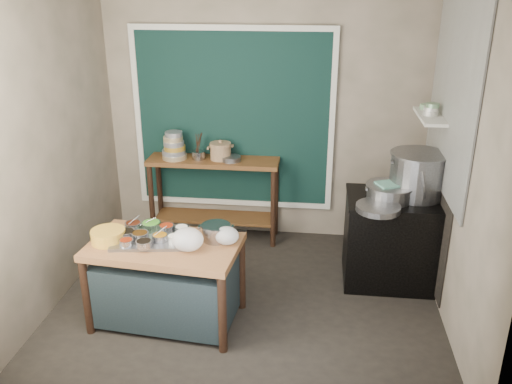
# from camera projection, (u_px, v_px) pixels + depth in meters

# --- Properties ---
(floor) EXTENTS (3.50, 3.00, 0.02)m
(floor) POSITION_uv_depth(u_px,v_px,m) (248.00, 301.00, 5.08)
(floor) COLOR black
(floor) RESTS_ON ground
(back_wall) EXTENTS (3.50, 0.02, 2.80)m
(back_wall) POSITION_uv_depth(u_px,v_px,m) (265.00, 116.00, 5.95)
(back_wall) COLOR gray
(back_wall) RESTS_ON floor
(left_wall) EXTENTS (0.02, 3.00, 2.80)m
(left_wall) POSITION_uv_depth(u_px,v_px,m) (48.00, 151.00, 4.75)
(left_wall) COLOR gray
(left_wall) RESTS_ON floor
(right_wall) EXTENTS (0.02, 3.00, 2.80)m
(right_wall) POSITION_uv_depth(u_px,v_px,m) (463.00, 166.00, 4.36)
(right_wall) COLOR gray
(right_wall) RESTS_ON floor
(curtain_panel) EXTENTS (2.10, 0.02, 1.90)m
(curtain_panel) POSITION_uv_depth(u_px,v_px,m) (233.00, 120.00, 5.97)
(curtain_panel) COLOR black
(curtain_panel) RESTS_ON back_wall
(curtain_frame) EXTENTS (2.22, 0.03, 2.02)m
(curtain_frame) POSITION_uv_depth(u_px,v_px,m) (233.00, 120.00, 5.96)
(curtain_frame) COLOR beige
(curtain_frame) RESTS_ON back_wall
(tile_panel) EXTENTS (0.02, 1.70, 1.70)m
(tile_panel) POSITION_uv_depth(u_px,v_px,m) (452.00, 97.00, 4.70)
(tile_panel) COLOR #B2B2AA
(tile_panel) RESTS_ON right_wall
(soot_patch) EXTENTS (0.01, 1.30, 1.30)m
(soot_patch) POSITION_uv_depth(u_px,v_px,m) (435.00, 213.00, 5.22)
(soot_patch) COLOR black
(soot_patch) RESTS_ON right_wall
(wall_shelf) EXTENTS (0.22, 0.70, 0.03)m
(wall_shelf) POSITION_uv_depth(u_px,v_px,m) (430.00, 116.00, 5.08)
(wall_shelf) COLOR beige
(wall_shelf) RESTS_ON right_wall
(prep_table) EXTENTS (1.31, 0.83, 0.75)m
(prep_table) POSITION_uv_depth(u_px,v_px,m) (167.00, 282.00, 4.66)
(prep_table) COLOR #935D35
(prep_table) RESTS_ON floor
(back_counter) EXTENTS (1.45, 0.40, 0.95)m
(back_counter) POSITION_uv_depth(u_px,v_px,m) (214.00, 199.00, 6.14)
(back_counter) COLOR brown
(back_counter) RESTS_ON floor
(stove_block) EXTENTS (0.90, 0.68, 0.85)m
(stove_block) POSITION_uv_depth(u_px,v_px,m) (392.00, 241.00, 5.27)
(stove_block) COLOR black
(stove_block) RESTS_ON floor
(stove_top) EXTENTS (0.92, 0.69, 0.03)m
(stove_top) POSITION_uv_depth(u_px,v_px,m) (396.00, 199.00, 5.11)
(stove_top) COLOR black
(stove_top) RESTS_ON stove_block
(condiment_tray) EXTENTS (0.68, 0.53, 0.03)m
(condiment_tray) POSITION_uv_depth(u_px,v_px,m) (150.00, 238.00, 4.58)
(condiment_tray) COLOR gray
(condiment_tray) RESTS_ON prep_table
(condiment_bowls) EXTENTS (0.58, 0.48, 0.07)m
(condiment_bowls) POSITION_uv_depth(u_px,v_px,m) (148.00, 233.00, 4.58)
(condiment_bowls) COLOR gray
(condiment_bowls) RESTS_ON condiment_tray
(yellow_basin) EXTENTS (0.32, 0.32, 0.11)m
(yellow_basin) POSITION_uv_depth(u_px,v_px,m) (108.00, 236.00, 4.52)
(yellow_basin) COLOR orange
(yellow_basin) RESTS_ON prep_table
(saucepan) EXTENTS (0.28, 0.28, 0.14)m
(saucepan) POSITION_uv_depth(u_px,v_px,m) (216.00, 232.00, 4.56)
(saucepan) COLOR gray
(saucepan) RESTS_ON prep_table
(plastic_bag_a) EXTENTS (0.27, 0.23, 0.19)m
(plastic_bag_a) POSITION_uv_depth(u_px,v_px,m) (188.00, 239.00, 4.37)
(plastic_bag_a) COLOR white
(plastic_bag_a) RESTS_ON prep_table
(plastic_bag_b) EXTENTS (0.25, 0.23, 0.15)m
(plastic_bag_b) POSITION_uv_depth(u_px,v_px,m) (227.00, 236.00, 4.48)
(plastic_bag_b) COLOR white
(plastic_bag_b) RESTS_ON prep_table
(bowl_stack) EXTENTS (0.27, 0.27, 0.30)m
(bowl_stack) POSITION_uv_depth(u_px,v_px,m) (174.00, 147.00, 5.93)
(bowl_stack) COLOR tan
(bowl_stack) RESTS_ON back_counter
(utensil_cup) EXTENTS (0.18, 0.18, 0.09)m
(utensil_cup) POSITION_uv_depth(u_px,v_px,m) (199.00, 155.00, 5.95)
(utensil_cup) COLOR gray
(utensil_cup) RESTS_ON back_counter
(ceramic_crock) EXTENTS (0.32, 0.32, 0.17)m
(ceramic_crock) POSITION_uv_depth(u_px,v_px,m) (221.00, 152.00, 5.93)
(ceramic_crock) COLOR #8A684B
(ceramic_crock) RESTS_ON back_counter
(wide_bowl) EXTENTS (0.25, 0.25, 0.05)m
(wide_bowl) POSITION_uv_depth(u_px,v_px,m) (231.00, 159.00, 5.89)
(wide_bowl) COLOR gray
(wide_bowl) RESTS_ON back_counter
(stock_pot) EXTENTS (0.71, 0.71, 0.43)m
(stock_pot) POSITION_uv_depth(u_px,v_px,m) (417.00, 175.00, 5.07)
(stock_pot) COLOR gray
(stock_pot) RESTS_ON stove_top
(pot_lid) EXTENTS (0.12, 0.43, 0.42)m
(pot_lid) POSITION_uv_depth(u_px,v_px,m) (421.00, 179.00, 4.99)
(pot_lid) COLOR gray
(pot_lid) RESTS_ON stove_top
(steamer) EXTENTS (0.57, 0.57, 0.15)m
(steamer) POSITION_uv_depth(u_px,v_px,m) (390.00, 192.00, 5.04)
(steamer) COLOR gray
(steamer) RESTS_ON stove_top
(green_cloth) EXTENTS (0.29, 0.27, 0.02)m
(green_cloth) POSITION_uv_depth(u_px,v_px,m) (390.00, 184.00, 5.01)
(green_cloth) COLOR #609C90
(green_cloth) RESTS_ON steamer
(shallow_pan) EXTENTS (0.48, 0.48, 0.05)m
(shallow_pan) POSITION_uv_depth(u_px,v_px,m) (378.00, 208.00, 4.82)
(shallow_pan) COLOR gray
(shallow_pan) RESTS_ON stove_top
(shelf_bowl_stack) EXTENTS (0.14, 0.14, 0.11)m
(shelf_bowl_stack) POSITION_uv_depth(u_px,v_px,m) (432.00, 109.00, 5.05)
(shelf_bowl_stack) COLOR silver
(shelf_bowl_stack) RESTS_ON wall_shelf
(shelf_bowl_green) EXTENTS (0.14, 0.14, 0.05)m
(shelf_bowl_green) POSITION_uv_depth(u_px,v_px,m) (427.00, 107.00, 5.28)
(shelf_bowl_green) COLOR gray
(shelf_bowl_green) RESTS_ON wall_shelf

